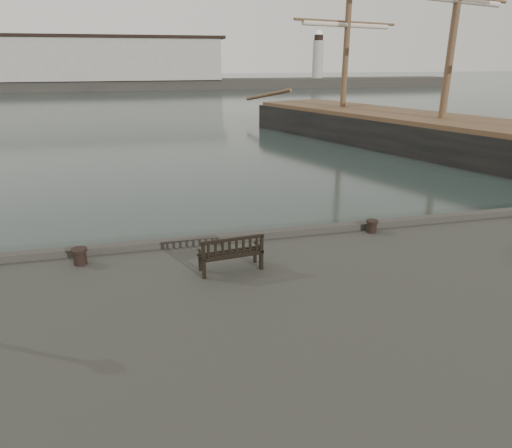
# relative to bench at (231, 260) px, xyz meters

# --- Properties ---
(ground) EXTENTS (400.00, 400.00, 0.00)m
(ground) POSITION_rel_bench_xyz_m (0.46, 1.98, -1.83)
(ground) COLOR black
(ground) RESTS_ON ground
(breakwater) EXTENTS (140.00, 9.50, 12.20)m
(breakwater) POSITION_rel_bench_xyz_m (-4.09, 93.98, 2.47)
(breakwater) COLOR #383530
(breakwater) RESTS_ON ground
(bench) EXTENTS (1.51, 0.66, 0.84)m
(bench) POSITION_rel_bench_xyz_m (0.00, 0.00, 0.00)
(bench) COLOR black
(bench) RESTS_ON quay
(bollard_left) EXTENTS (0.49, 0.49, 0.40)m
(bollard_left) POSITION_rel_bench_xyz_m (-3.43, 1.20, -0.07)
(bollard_left) COLOR black
(bollard_left) RESTS_ON quay
(bollard_right) EXTENTS (0.39, 0.39, 0.36)m
(bollard_right) POSITION_rel_bench_xyz_m (4.33, 1.46, -0.09)
(bollard_right) COLOR black
(bollard_right) RESTS_ON quay
(tall_ship_main) EXTENTS (18.26, 34.64, 25.78)m
(tall_ship_main) POSITION_rel_bench_xyz_m (18.35, 18.46, -1.16)
(tall_ship_main) COLOR black
(tall_ship_main) RESTS_ON ground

